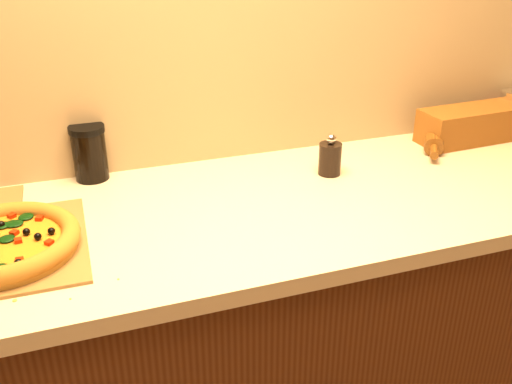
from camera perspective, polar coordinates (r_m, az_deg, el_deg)
name	(u,v)px	position (r m, az deg, el deg)	size (l,w,h in m)	color
cabinet	(235,353)	(1.70, -2.09, -15.82)	(2.80, 0.65, 0.86)	#44200E
countertop	(232,215)	(1.44, -2.38, -2.31)	(2.84, 0.68, 0.04)	beige
pizza_peel	(5,245)	(1.38, -23.79, -4.86)	(0.35, 0.52, 0.01)	brown
pizza	(2,243)	(1.34, -24.05, -4.67)	(0.33, 0.33, 0.05)	gold
pepper_grinder	(330,158)	(1.62, 7.41, 3.43)	(0.06, 0.06, 0.12)	black
rolling_pin	(433,132)	(1.95, 17.31, 5.75)	(0.26, 0.37, 0.06)	#592D0F
coffee_canister	(512,109)	(2.15, 24.24, 7.56)	(0.10, 0.10, 0.13)	silver
bread_bag	(477,124)	(1.99, 21.26, 6.40)	(0.40, 0.13, 0.11)	brown
dark_jar	(89,153)	(1.63, -16.31, 3.81)	(0.10, 0.10, 0.15)	black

